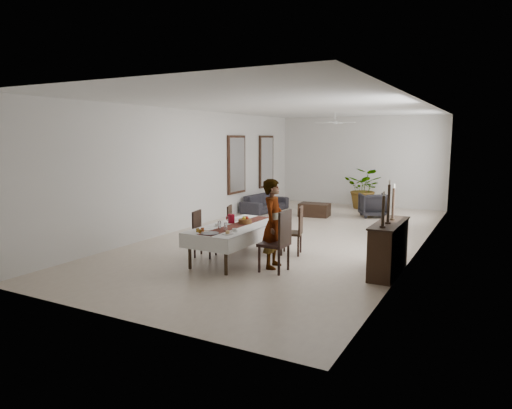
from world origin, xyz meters
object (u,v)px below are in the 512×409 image
dining_table_top (237,227)px  sideboard_body (388,249)px  red_pitcher (231,219)px  woman (273,224)px  sofa (265,203)px

dining_table_top → sideboard_body: size_ratio=1.45×
red_pitcher → woman: size_ratio=0.11×
dining_table_top → sideboard_body: sideboard_body is taller
dining_table_top → sofa: (-2.27, 5.69, -0.39)m
sideboard_body → woman: bearing=-162.6°
sideboard_body → sofa: bearing=134.7°
sofa → woman: bearing=-146.4°
red_pitcher → sofa: red_pitcher is taller
red_pitcher → dining_table_top: bearing=-32.2°
woman → sofa: (-3.18, 5.89, -0.56)m
sofa → red_pitcher: bearing=-154.6°
dining_table_top → sofa: size_ratio=1.14×
dining_table_top → red_pitcher: red_pitcher is taller
woman → sideboard_body: woman is taller
sideboard_body → red_pitcher: bearing=-174.7°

